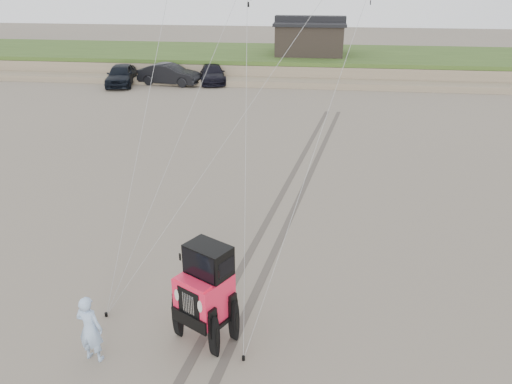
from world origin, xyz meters
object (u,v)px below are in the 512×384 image
Objects in this scene: truck_c at (212,74)px; jeep at (205,304)px; cabin at (310,37)px; truck_a at (121,75)px; man at (90,329)px; truck_b at (169,74)px.

truck_c is 0.90× the size of jeep.
cabin reaches higher than truck_a.
jeep reaches higher than man.
cabin is at bearing -49.68° from truck_b.
man reaches higher than truck_a.
man is (11.19, -31.07, 0.04)m from truck_a.
truck_b is 1.02× the size of truck_c.
cabin is at bearing 20.04° from truck_c.
truck_a is 0.97× the size of truck_b.
truck_b is 0.92× the size of jeep.
truck_c is (-8.02, -5.56, -2.49)m from cabin.
cabin is at bearing 16.22° from truck_a.
cabin is 1.26× the size of truck_a.
man is (3.90, -33.17, 0.16)m from truck_c.
truck_b is at bearing -172.99° from truck_c.
truck_b is (-11.39, -6.90, -2.38)m from cabin.
cabin reaches higher than jeep.
truck_a is at bearing 110.00° from truck_b.
truck_b reaches higher than truck_c.
cabin is at bearing 117.60° from jeep.
jeep is at bearing -147.58° from man.
jeep is (-1.54, -37.63, -2.18)m from cabin.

